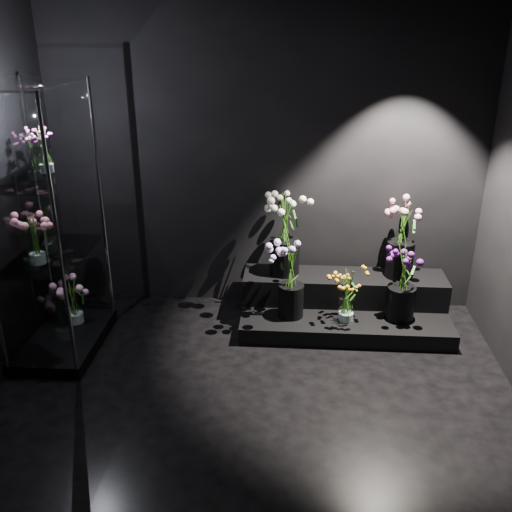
{
  "coord_description": "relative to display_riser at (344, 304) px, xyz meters",
  "views": [
    {
      "loc": [
        0.27,
        -3.14,
        2.66
      ],
      "look_at": [
        -0.03,
        1.2,
        0.82
      ],
      "focal_mm": 40.0,
      "sensor_mm": 36.0,
      "label": 1
    }
  ],
  "objects": [
    {
      "name": "display_case",
      "position": [
        -2.44,
        -0.61,
        0.93
      ],
      "size": [
        0.6,
        1.01,
        2.21
      ],
      "color": "black",
      "rests_on": "floor"
    },
    {
      "name": "bouquet_lilac",
      "position": [
        -0.49,
        -0.23,
        0.39
      ],
      "size": [
        0.41,
        0.41,
        0.72
      ],
      "rotation": [
        0.0,
        0.0,
        0.27
      ],
      "color": "black",
      "rests_on": "display_riser"
    },
    {
      "name": "bouquet_case_pink",
      "position": [
        -2.48,
        -0.8,
        0.91
      ],
      "size": [
        0.39,
        0.39,
        0.42
      ],
      "rotation": [
        0.0,
        0.0,
        -0.39
      ],
      "color": "white",
      "rests_on": "display_case"
    },
    {
      "name": "floor",
      "position": [
        -0.76,
        -1.62,
        -0.17
      ],
      "size": [
        4.0,
        4.0,
        0.0
      ],
      "primitive_type": "plane",
      "color": "black",
      "rests_on": "ground"
    },
    {
      "name": "bouquet_pink_roses",
      "position": [
        0.49,
        0.12,
        0.66
      ],
      "size": [
        0.46,
        0.46,
        0.72
      ],
      "rotation": [
        0.0,
        0.0,
        -0.35
      ],
      "color": "black",
      "rests_on": "display_riser"
    },
    {
      "name": "bouquet_case_magenta",
      "position": [
        -2.44,
        -0.5,
        1.53
      ],
      "size": [
        0.25,
        0.25,
        0.36
      ],
      "rotation": [
        0.0,
        0.0,
        -0.18
      ],
      "color": "white",
      "rests_on": "display_case"
    },
    {
      "name": "bouquet_cream_roses",
      "position": [
        -0.56,
        0.13,
        0.68
      ],
      "size": [
        0.45,
        0.45,
        0.77
      ],
      "rotation": [
        0.0,
        0.0,
        -0.13
      ],
      "color": "black",
      "rests_on": "display_riser"
    },
    {
      "name": "bouquet_purple",
      "position": [
        0.47,
        -0.2,
        0.35
      ],
      "size": [
        0.33,
        0.33,
        0.69
      ],
      "rotation": [
        0.0,
        0.0,
        -0.1
      ],
      "color": "black",
      "rests_on": "display_riser"
    },
    {
      "name": "wall_back",
      "position": [
        -0.76,
        0.38,
        1.23
      ],
      "size": [
        4.0,
        0.0,
        4.0
      ],
      "primitive_type": "plane",
      "rotation": [
        1.57,
        0.0,
        0.0
      ],
      "color": "black",
      "rests_on": "floor"
    },
    {
      "name": "bouquet_case_base_pink",
      "position": [
        -2.42,
        -0.38,
        0.15
      ],
      "size": [
        0.33,
        0.33,
        0.42
      ],
      "rotation": [
        0.0,
        0.0,
        -0.02
      ],
      "color": "white",
      "rests_on": "display_case"
    },
    {
      "name": "display_riser",
      "position": [
        0.0,
        0.0,
        0.0
      ],
      "size": [
        1.88,
        0.84,
        0.42
      ],
      "color": "black",
      "rests_on": "floor"
    },
    {
      "name": "bouquet_orange_bells",
      "position": [
        -0.0,
        -0.28,
        0.24
      ],
      "size": [
        0.33,
        0.33,
        0.5
      ],
      "rotation": [
        0.0,
        0.0,
        -0.17
      ],
      "color": "white",
      "rests_on": "display_riser"
    }
  ]
}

